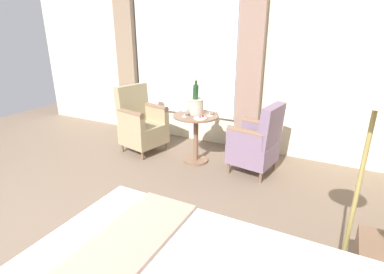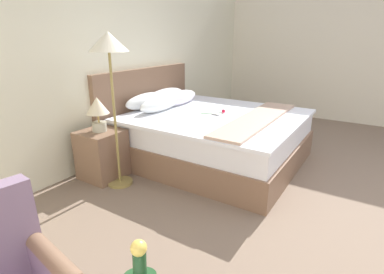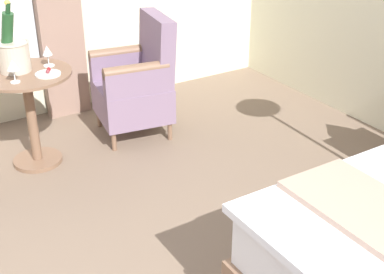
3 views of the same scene
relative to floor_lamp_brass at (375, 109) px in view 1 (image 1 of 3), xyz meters
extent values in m
cube|color=beige|center=(-2.56, -2.51, 0.04)|extent=(0.12, 6.40, 2.92)
cube|color=white|center=(-2.48, -2.51, 0.16)|extent=(0.02, 1.85, 2.29)
cube|color=white|center=(-2.45, -2.51, 0.16)|extent=(0.02, 1.75, 2.24)
cube|color=gray|center=(-2.40, -1.41, -0.05)|extent=(0.10, 0.36, 2.73)
cube|color=#8F7760|center=(-2.40, -3.62, -0.05)|extent=(0.10, 0.36, 2.73)
cylinder|color=olive|center=(0.00, 0.00, -0.68)|extent=(0.03, 0.03, 1.42)
cone|color=#EFE5C6|center=(0.00, 0.00, 0.13)|extent=(0.40, 0.40, 0.19)
cylinder|color=brown|center=(-1.69, -1.92, -1.40)|extent=(0.35, 0.35, 0.03)
cylinder|color=brown|center=(-1.69, -1.92, -1.08)|extent=(0.07, 0.07, 0.67)
cylinder|color=brown|center=(-1.69, -1.92, -0.74)|extent=(0.63, 0.63, 0.02)
cylinder|color=#C1B5A1|center=(-1.76, -1.95, -0.63)|extent=(0.21, 0.21, 0.20)
torus|color=#C1B5A1|center=(-1.76, -1.95, -0.53)|extent=(0.22, 0.22, 0.02)
cylinder|color=white|center=(-1.76, -1.95, -0.55)|extent=(0.19, 0.19, 0.03)
cylinder|color=#1E4723|center=(-1.78, -1.97, -0.47)|extent=(0.13, 0.11, 0.31)
cylinder|color=#193D1E|center=(-1.75, -1.95, -0.29)|extent=(0.05, 0.04, 0.08)
sphere|color=gold|center=(-1.75, -1.95, -0.26)|extent=(0.04, 0.04, 0.04)
cylinder|color=white|center=(-1.55, -2.02, -0.72)|extent=(0.06, 0.06, 0.01)
cylinder|color=white|center=(-1.55, -2.02, -0.68)|extent=(0.01, 0.01, 0.08)
cone|color=white|center=(-1.55, -2.02, -0.61)|extent=(0.08, 0.08, 0.07)
cylinder|color=white|center=(-1.74, -1.73, -0.72)|extent=(0.08, 0.08, 0.01)
cylinder|color=white|center=(-1.74, -1.73, -0.68)|extent=(0.01, 0.01, 0.07)
cone|color=white|center=(-1.74, -1.73, -0.61)|extent=(0.07, 0.07, 0.07)
cylinder|color=white|center=(-1.57, -1.79, -0.72)|extent=(0.17, 0.17, 0.01)
sphere|color=#A00A1F|center=(-1.57, -1.79, -0.70)|extent=(0.02, 0.02, 0.02)
sphere|color=maroon|center=(-1.61, -1.77, -0.70)|extent=(0.03, 0.03, 0.03)
sphere|color=brown|center=(-1.57, -1.79, -0.70)|extent=(0.03, 0.03, 0.03)
cylinder|color=brown|center=(-2.00, -1.29, -1.34)|extent=(0.04, 0.04, 0.15)
cylinder|color=brown|center=(-1.56, -1.36, -1.34)|extent=(0.04, 0.04, 0.15)
cylinder|color=brown|center=(-1.93, -0.85, -1.34)|extent=(0.04, 0.04, 0.15)
cylinder|color=brown|center=(-1.49, -0.92, -1.34)|extent=(0.04, 0.04, 0.15)
cube|color=slate|center=(-1.75, -1.11, -1.13)|extent=(0.61, 0.61, 0.27)
cube|color=slate|center=(-1.71, -0.89, -0.74)|extent=(0.52, 0.23, 0.53)
cube|color=slate|center=(-1.96, -1.09, -0.90)|extent=(0.17, 0.50, 0.20)
cylinder|color=brown|center=(-1.96, -1.09, -0.80)|extent=(0.17, 0.50, 0.09)
cube|color=slate|center=(-1.54, -1.16, -0.90)|extent=(0.17, 0.50, 0.20)
cylinder|color=brown|center=(-1.54, -1.16, -0.80)|extent=(0.17, 0.50, 0.09)
cylinder|color=brown|center=(-1.38, -2.63, -1.35)|extent=(0.04, 0.04, 0.13)
cylinder|color=brown|center=(-1.86, -2.52, -1.35)|extent=(0.04, 0.04, 0.13)
cylinder|color=brown|center=(-1.48, -3.08, -1.35)|extent=(0.04, 0.04, 0.13)
cylinder|color=brown|center=(-1.97, -2.97, -1.35)|extent=(0.04, 0.04, 0.13)
cube|color=tan|center=(-1.67, -2.80, -1.13)|extent=(0.68, 0.66, 0.30)
cube|color=tan|center=(-1.72, -3.02, -0.70)|extent=(0.57, 0.28, 0.58)
cube|color=tan|center=(-1.44, -2.83, -0.87)|extent=(0.20, 0.51, 0.23)
cylinder|color=brown|center=(-1.44, -2.83, -0.75)|extent=(0.20, 0.51, 0.09)
cube|color=tan|center=(-1.90, -2.73, -0.87)|extent=(0.20, 0.51, 0.23)
cylinder|color=brown|center=(-1.90, -2.73, -0.75)|extent=(0.20, 0.51, 0.09)
camera|label=1|loc=(1.83, -0.16, 0.42)|focal=28.00mm
camera|label=2|loc=(-2.15, -2.34, 0.19)|focal=28.00mm
camera|label=3|loc=(1.79, -2.76, 0.55)|focal=50.00mm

